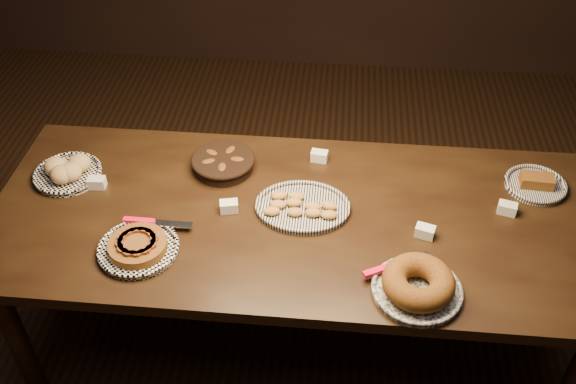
# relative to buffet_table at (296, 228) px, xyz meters

# --- Properties ---
(ground) EXTENTS (5.00, 5.00, 0.00)m
(ground) POSITION_rel_buffet_table_xyz_m (0.00, 0.00, -0.68)
(ground) COLOR black
(ground) RESTS_ON ground
(buffet_table) EXTENTS (2.40, 1.00, 0.75)m
(buffet_table) POSITION_rel_buffet_table_xyz_m (0.00, 0.00, 0.00)
(buffet_table) COLOR black
(buffet_table) RESTS_ON ground
(apple_tart_plate) EXTENTS (0.32, 0.30, 0.06)m
(apple_tart_plate) POSITION_rel_buffet_table_xyz_m (-0.55, -0.25, 0.10)
(apple_tart_plate) COLOR white
(apple_tart_plate) RESTS_ON buffet_table
(madeleine_platter) EXTENTS (0.37, 0.30, 0.04)m
(madeleine_platter) POSITION_rel_buffet_table_xyz_m (0.02, 0.03, 0.09)
(madeleine_platter) COLOR black
(madeleine_platter) RESTS_ON buffet_table
(bundt_cake_plate) EXTENTS (0.34, 0.33, 0.10)m
(bundt_cake_plate) POSITION_rel_buffet_table_xyz_m (0.44, -0.35, 0.11)
(bundt_cake_plate) COLOR black
(bundt_cake_plate) RESTS_ON buffet_table
(croissant_basket) EXTENTS (0.31, 0.31, 0.07)m
(croissant_basket) POSITION_rel_buffet_table_xyz_m (-0.33, 0.25, 0.11)
(croissant_basket) COLOR black
(croissant_basket) RESTS_ON buffet_table
(bread_roll_plate) EXTENTS (0.28, 0.28, 0.09)m
(bread_roll_plate) POSITION_rel_buffet_table_xyz_m (-0.96, 0.14, 0.11)
(bread_roll_plate) COLOR white
(bread_roll_plate) RESTS_ON buffet_table
(loaf_plate) EXTENTS (0.25, 0.25, 0.06)m
(loaf_plate) POSITION_rel_buffet_table_xyz_m (0.96, 0.25, 0.09)
(loaf_plate) COLOR black
(loaf_plate) RESTS_ON buffet_table
(tent_cards) EXTENTS (1.71, 0.48, 0.04)m
(tent_cards) POSITION_rel_buffet_table_xyz_m (0.06, 0.09, 0.10)
(tent_cards) COLOR white
(tent_cards) RESTS_ON buffet_table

